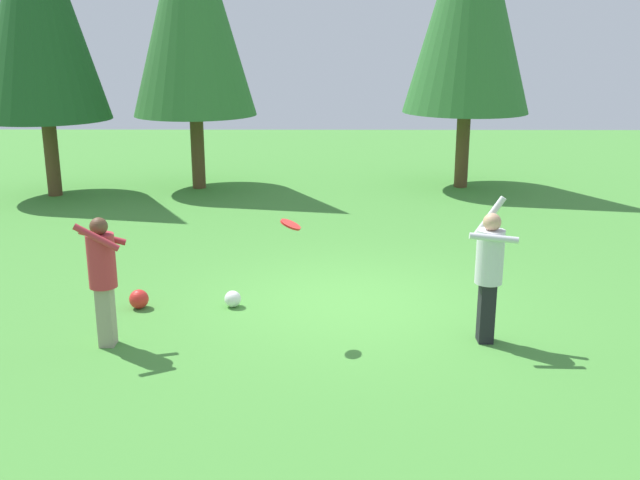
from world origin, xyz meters
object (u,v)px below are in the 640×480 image
Objects in this scene: frisbee at (291,225)px; tree_left at (191,2)px; person_catcher at (102,271)px; ball_white at (233,299)px; tree_far_left at (36,2)px; ball_red at (139,299)px; person_thrower at (489,266)px.

tree_left is (-2.78, 9.45, 3.01)m from frisbee.
person_catcher reaches higher than ball_white.
tree_far_left reaches higher than ball_white.
person_catcher reaches higher than frisbee.
frisbee is 1.93m from ball_white.
ball_red is (-1.33, -0.07, 0.02)m from ball_white.
person_thrower is 6.72× the size of ball_red.
frisbee reaches higher than ball_red.
ball_white is at bearing -55.06° from tree_far_left.
person_thrower is at bearing -19.57° from ball_white.
ball_white is at bearing -77.33° from tree_left.
tree_far_left is at bearing 105.65° from person_catcher.
tree_left reaches higher than person_catcher.
ball_red is (0.08, 1.27, -0.84)m from person_catcher.
person_catcher is at bearing -136.28° from ball_white.
ball_red is at bearing -62.66° from tree_far_left.
person_thrower reaches higher than ball_white.
tree_left is (-0.57, 8.49, 4.36)m from ball_red.
frisbee is at bearing -73.58° from tree_left.
person_thrower is 7.79× the size of ball_white.
person_catcher is at bearing -87.12° from tree_left.
ball_white is 10.13m from tree_far_left.
ball_white is (-3.35, 1.19, -0.88)m from person_thrower.
ball_white is 0.03× the size of tree_left.
frisbee is 0.04× the size of tree_left.
ball_red is (-2.22, 0.96, -1.35)m from frisbee.
ball_white is 0.03× the size of tree_far_left.
person_catcher is 6.94× the size of ball_white.
person_thrower is at bearing -13.51° from ball_red.
person_thrower reaches higher than frisbee.
person_catcher is at bearing -66.54° from tree_far_left.
tree_far_left is (-8.59, 8.69, 3.47)m from person_thrower.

